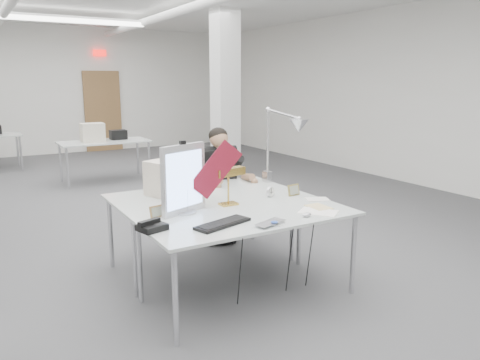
# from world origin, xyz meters

# --- Properties ---
(room_shell) EXTENTS (10.04, 14.04, 3.24)m
(room_shell) POSITION_xyz_m (0.04, 0.13, 1.69)
(room_shell) COLOR #48484A
(room_shell) RESTS_ON ground
(desk_main) EXTENTS (1.80, 0.90, 0.02)m
(desk_main) POSITION_xyz_m (0.00, -2.50, 0.74)
(desk_main) COLOR silver
(desk_main) RESTS_ON room_shell
(desk_second) EXTENTS (1.80, 0.90, 0.02)m
(desk_second) POSITION_xyz_m (0.00, -1.60, 0.74)
(desk_second) COLOR silver
(desk_second) RESTS_ON room_shell
(bg_desk_a) EXTENTS (1.60, 0.80, 0.02)m
(bg_desk_a) POSITION_xyz_m (0.20, 3.00, 0.74)
(bg_desk_a) COLOR silver
(bg_desk_a) RESTS_ON room_shell
(office_chair) EXTENTS (0.55, 0.55, 0.94)m
(office_chair) POSITION_xyz_m (0.47, -1.01, 0.47)
(office_chair) COLOR black
(office_chair) RESTS_ON room_shell
(seated_person) EXTENTS (0.63, 0.73, 0.96)m
(seated_person) POSITION_xyz_m (0.47, -1.06, 0.90)
(seated_person) COLOR black
(seated_person) RESTS_ON office_chair
(monitor) EXTENTS (0.46, 0.22, 0.59)m
(monitor) POSITION_xyz_m (-0.45, -2.17, 1.05)
(monitor) COLOR silver
(monitor) RESTS_ON desk_main
(pennant) EXTENTS (0.47, 0.13, 0.52)m
(pennant) POSITION_xyz_m (-0.16, -2.21, 1.11)
(pennant) COLOR maroon
(pennant) RESTS_ON monitor
(keyboard) EXTENTS (0.51, 0.29, 0.02)m
(keyboard) POSITION_xyz_m (-0.33, -2.65, 0.77)
(keyboard) COLOR black
(keyboard) RESTS_ON desk_main
(laptop) EXTENTS (0.33, 0.27, 0.02)m
(laptop) POSITION_xyz_m (0.01, -2.86, 0.77)
(laptop) COLOR #A2A2A6
(laptop) RESTS_ON desk_main
(mouse) EXTENTS (0.09, 0.06, 0.03)m
(mouse) POSITION_xyz_m (0.38, -2.80, 0.77)
(mouse) COLOR #B7B7BC
(mouse) RESTS_ON desk_main
(bankers_lamp) EXTENTS (0.34, 0.18, 0.36)m
(bankers_lamp) POSITION_xyz_m (0.00, -2.14, 0.94)
(bankers_lamp) COLOR #B79339
(bankers_lamp) RESTS_ON desk_main
(desk_phone) EXTENTS (0.23, 0.22, 0.05)m
(desk_phone) POSITION_xyz_m (-0.85, -2.49, 0.78)
(desk_phone) COLOR black
(desk_phone) RESTS_ON desk_main
(picture_frame_left) EXTENTS (0.13, 0.06, 0.10)m
(picture_frame_left) POSITION_xyz_m (-0.70, -2.18, 0.80)
(picture_frame_left) COLOR #A77E48
(picture_frame_left) RESTS_ON desk_main
(picture_frame_right) EXTENTS (0.14, 0.05, 0.11)m
(picture_frame_right) POSITION_xyz_m (0.73, -2.15, 0.81)
(picture_frame_right) COLOR olive
(picture_frame_right) RESTS_ON desk_main
(desk_clock) EXTENTS (0.10, 0.06, 0.10)m
(desk_clock) POSITION_xyz_m (0.50, -2.08, 0.81)
(desk_clock) COLOR silver
(desk_clock) RESTS_ON desk_main
(paper_stack_a) EXTENTS (0.36, 0.38, 0.01)m
(paper_stack_a) POSITION_xyz_m (0.55, -2.74, 0.76)
(paper_stack_a) COLOR white
(paper_stack_a) RESTS_ON desk_main
(paper_stack_b) EXTENTS (0.17, 0.23, 0.01)m
(paper_stack_b) POSITION_xyz_m (0.65, -2.62, 0.76)
(paper_stack_b) COLOR #D8BF81
(paper_stack_b) RESTS_ON desk_main
(paper_stack_c) EXTENTS (0.25, 0.22, 0.01)m
(paper_stack_c) POSITION_xyz_m (0.82, -2.39, 0.76)
(paper_stack_c) COLOR silver
(paper_stack_c) RESTS_ON desk_main
(beige_monitor) EXTENTS (0.46, 0.45, 0.34)m
(beige_monitor) POSITION_xyz_m (-0.32, -1.50, 0.93)
(beige_monitor) COLOR beige
(beige_monitor) RESTS_ON desk_second
(architect_lamp) EXTENTS (0.31, 0.67, 0.83)m
(architect_lamp) POSITION_xyz_m (0.85, -1.75, 1.17)
(architect_lamp) COLOR #BCBBC0
(architect_lamp) RESTS_ON desk_second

